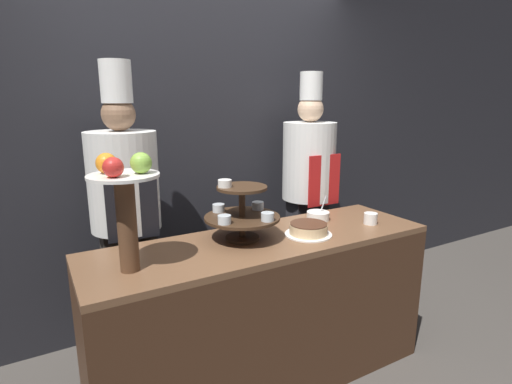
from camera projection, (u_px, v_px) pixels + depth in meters
The scene contains 9 objects.
wall_back at pixel (199, 135), 2.92m from camera, with size 10.00×0.06×2.80m.
buffet_counter at pixel (264, 311), 2.34m from camera, with size 1.99×0.59×0.89m.
tiered_stand at pixel (242, 211), 2.20m from camera, with size 0.42×0.42×0.34m.
fruit_pedestal at pixel (125, 196), 1.74m from camera, with size 0.31×0.31×0.54m.
cake_round at pixel (308, 229), 2.29m from camera, with size 0.27×0.27×0.07m.
cup_white at pixel (371, 219), 2.50m from camera, with size 0.08×0.08×0.07m.
serving_bowl_far at pixel (318, 216), 2.59m from camera, with size 0.15×0.15×0.16m.
chef_left at pixel (126, 210), 2.38m from camera, with size 0.41×0.41×1.87m.
chef_center_left at pixel (308, 185), 3.04m from camera, with size 0.39×0.39×1.85m.
Camera 1 is at (-1.10, -1.52, 1.66)m, focal length 28.00 mm.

